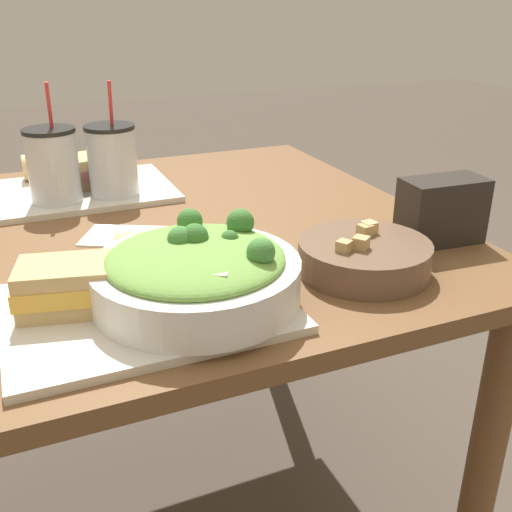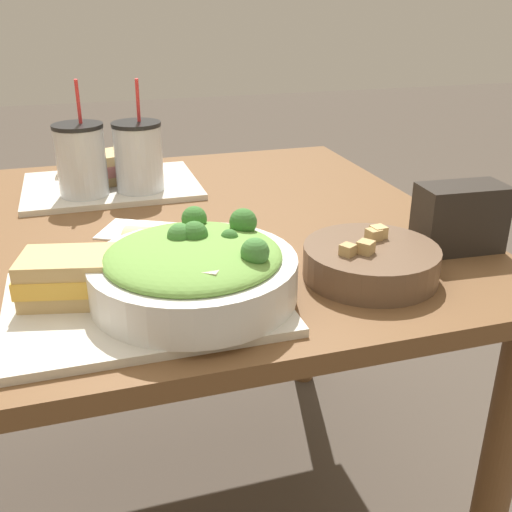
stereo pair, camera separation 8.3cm
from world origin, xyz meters
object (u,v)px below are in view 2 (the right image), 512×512
object	(u,v)px
sandwich_near	(70,277)
salad_bowl	(194,269)
drink_cup_red	(139,159)
sandwich_far	(99,168)
napkin_folded	(142,231)
chip_bag	(460,218)
baguette_near	(168,246)
soup_bowl	(371,261)
baguette_far	(82,160)
drink_cup_dark	(82,162)

from	to	relation	value
sandwich_near	salad_bowl	bearing A→B (deg)	-1.61
sandwich_near	drink_cup_red	world-z (taller)	drink_cup_red
sandwich_far	napkin_folded	size ratio (longest dim) A/B	0.83
sandwich_near	napkin_folded	bearing A→B (deg)	76.49
chip_bag	baguette_near	bearing A→B (deg)	177.00
soup_bowl	sandwich_far	distance (m)	0.68
baguette_near	salad_bowl	bearing A→B (deg)	-147.31
baguette_far	drink_cup_red	world-z (taller)	drink_cup_red
drink_cup_dark	napkin_folded	world-z (taller)	drink_cup_dark
drink_cup_dark	napkin_folded	bearing A→B (deg)	-67.63
baguette_far	chip_bag	distance (m)	0.85
drink_cup_red	napkin_folded	world-z (taller)	drink_cup_red
soup_bowl	sandwich_far	bearing A→B (deg)	121.81
baguette_near	drink_cup_red	distance (m)	0.39
sandwich_near	baguette_far	xyz separation A→B (m)	(0.04, 0.64, -0.00)
sandwich_far	drink_cup_dark	bearing A→B (deg)	-129.93
soup_bowl	sandwich_far	world-z (taller)	sandwich_far
baguette_near	napkin_folded	world-z (taller)	baguette_near
soup_bowl	baguette_near	xyz separation A→B (m)	(-0.29, 0.11, 0.01)
sandwich_near	baguette_near	world-z (taller)	sandwich_near
baguette_near	baguette_far	size ratio (longest dim) A/B	1.30
sandwich_near	drink_cup_dark	xyz separation A→B (m)	(0.04, 0.47, 0.04)
baguette_near	drink_cup_dark	xyz separation A→B (m)	(-0.11, 0.39, 0.04)
baguette_near	baguette_far	distance (m)	0.57
sandwich_near	baguette_far	size ratio (longest dim) A/B	1.37
chip_bag	napkin_folded	bearing A→B (deg)	158.44
soup_bowl	sandwich_far	size ratio (longest dim) A/B	1.40
salad_bowl	drink_cup_dark	xyz separation A→B (m)	(-0.13, 0.51, 0.03)
sandwich_near	baguette_far	bearing A→B (deg)	99.31
salad_bowl	sandwich_far	xyz separation A→B (m)	(-0.09, 0.59, -0.01)
salad_bowl	drink_cup_dark	size ratio (longest dim) A/B	1.21
sandwich_far	baguette_far	world-z (taller)	sandwich_far
napkin_folded	salad_bowl	bearing A→B (deg)	-82.71
chip_bag	drink_cup_red	bearing A→B (deg)	139.79
soup_bowl	sandwich_near	bearing A→B (deg)	175.48
drink_cup_red	sandwich_near	bearing A→B (deg)	-107.68
drink_cup_red	napkin_folded	distance (m)	0.23
baguette_near	chip_bag	world-z (taller)	chip_bag
soup_bowl	drink_cup_dark	distance (m)	0.64
soup_bowl	baguette_near	world-z (taller)	baguette_near
sandwich_near	napkin_folded	xyz separation A→B (m)	(0.12, 0.25, -0.04)
drink_cup_dark	sandwich_far	bearing A→B (deg)	65.73
chip_bag	salad_bowl	bearing A→B (deg)	-168.55
baguette_far	chip_bag	xyz separation A→B (m)	(0.58, -0.62, 0.01)
sandwich_far	napkin_folded	world-z (taller)	sandwich_far
baguette_far	drink_cup_red	bearing A→B (deg)	-145.08
drink_cup_dark	drink_cup_red	distance (m)	0.11
soup_bowl	baguette_far	bearing A→B (deg)	120.14
drink_cup_dark	napkin_folded	distance (m)	0.25
baguette_near	chip_bag	size ratio (longest dim) A/B	0.96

